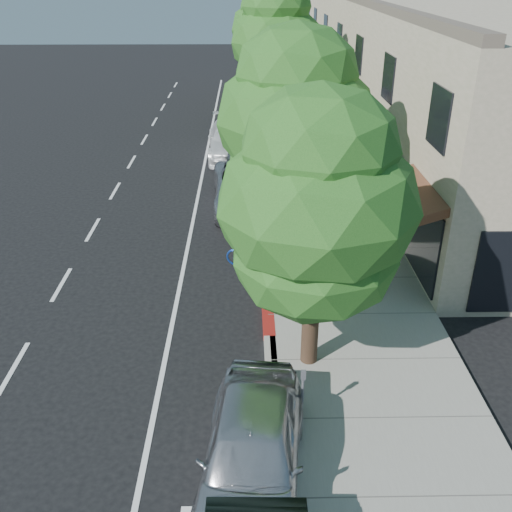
{
  "coord_description": "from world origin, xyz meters",
  "views": [
    {
      "loc": [
        -0.56,
        -13.06,
        8.65
      ],
      "look_at": [
        -0.31,
        1.15,
        1.35
      ],
      "focal_mm": 40.0,
      "sensor_mm": 36.0,
      "label": 1
    }
  ],
  "objects_px": {
    "street_tree_2": "(283,94)",
    "silver_suv": "(248,189)",
    "bicycle": "(252,255)",
    "dark_sedan": "(246,177)",
    "near_car_a": "(252,451)",
    "pedestrian": "(354,166)",
    "street_tree_0": "(316,208)",
    "street_tree_1": "(295,122)",
    "cyclist": "(273,241)",
    "dark_suv_far": "(247,107)",
    "street_tree_4": "(271,41)",
    "white_pickup": "(232,139)",
    "street_tree_5": "(267,31)",
    "street_tree_3": "(276,44)"
  },
  "relations": [
    {
      "from": "silver_suv",
      "to": "dark_sedan",
      "type": "bearing_deg",
      "value": 90.37
    },
    {
      "from": "street_tree_2",
      "to": "pedestrian",
      "type": "relative_size",
      "value": 3.61
    },
    {
      "from": "street_tree_5",
      "to": "cyclist",
      "type": "relative_size",
      "value": 4.15
    },
    {
      "from": "silver_suv",
      "to": "street_tree_3",
      "type": "bearing_deg",
      "value": 77.27
    },
    {
      "from": "bicycle",
      "to": "silver_suv",
      "type": "distance_m",
      "value": 5.01
    },
    {
      "from": "bicycle",
      "to": "street_tree_4",
      "type": "bearing_deg",
      "value": 11.33
    },
    {
      "from": "bicycle",
      "to": "dark_sedan",
      "type": "xyz_separation_m",
      "value": [
        -0.19,
        6.56,
        0.3
      ]
    },
    {
      "from": "street_tree_0",
      "to": "silver_suv",
      "type": "bearing_deg",
      "value": 97.97
    },
    {
      "from": "street_tree_4",
      "to": "pedestrian",
      "type": "height_order",
      "value": "street_tree_4"
    },
    {
      "from": "street_tree_4",
      "to": "cyclist",
      "type": "distance_m",
      "value": 19.38
    },
    {
      "from": "dark_sedan",
      "to": "dark_suv_far",
      "type": "bearing_deg",
      "value": 91.0
    },
    {
      "from": "pedestrian",
      "to": "street_tree_2",
      "type": "bearing_deg",
      "value": -10.17
    },
    {
      "from": "cyclist",
      "to": "bicycle",
      "type": "height_order",
      "value": "cyclist"
    },
    {
      "from": "street_tree_5",
      "to": "street_tree_3",
      "type": "bearing_deg",
      "value": -90.0
    },
    {
      "from": "street_tree_1",
      "to": "dark_suv_far",
      "type": "height_order",
      "value": "street_tree_1"
    },
    {
      "from": "cyclist",
      "to": "dark_sedan",
      "type": "bearing_deg",
      "value": 24.77
    },
    {
      "from": "street_tree_5",
      "to": "dark_sedan",
      "type": "bearing_deg",
      "value": -94.61
    },
    {
      "from": "near_car_a",
      "to": "street_tree_2",
      "type": "bearing_deg",
      "value": 90.96
    },
    {
      "from": "dark_suv_far",
      "to": "pedestrian",
      "type": "relative_size",
      "value": 2.95
    },
    {
      "from": "silver_suv",
      "to": "near_car_a",
      "type": "xyz_separation_m",
      "value": [
        0.0,
        -13.5,
        -0.03
      ]
    },
    {
      "from": "dark_sedan",
      "to": "white_pickup",
      "type": "xyz_separation_m",
      "value": [
        -0.71,
        5.44,
        0.08
      ]
    },
    {
      "from": "dark_sedan",
      "to": "white_pickup",
      "type": "bearing_deg",
      "value": 98.81
    },
    {
      "from": "street_tree_1",
      "to": "silver_suv",
      "type": "relative_size",
      "value": 1.25
    },
    {
      "from": "street_tree_1",
      "to": "pedestrian",
      "type": "height_order",
      "value": "street_tree_1"
    },
    {
      "from": "street_tree_0",
      "to": "white_pickup",
      "type": "distance_m",
      "value": 17.45
    },
    {
      "from": "cyclist",
      "to": "near_car_a",
      "type": "xyz_separation_m",
      "value": [
        -0.75,
        -8.5,
        -0.14
      ]
    },
    {
      "from": "bicycle",
      "to": "dark_sedan",
      "type": "distance_m",
      "value": 6.57
    },
    {
      "from": "street_tree_1",
      "to": "street_tree_3",
      "type": "relative_size",
      "value": 0.88
    },
    {
      "from": "street_tree_1",
      "to": "pedestrian",
      "type": "relative_size",
      "value": 4.01
    },
    {
      "from": "street_tree_4",
      "to": "street_tree_3",
      "type": "bearing_deg",
      "value": -90.0
    },
    {
      "from": "near_car_a",
      "to": "pedestrian",
      "type": "relative_size",
      "value": 2.52
    },
    {
      "from": "dark_suv_far",
      "to": "street_tree_4",
      "type": "bearing_deg",
      "value": 13.45
    },
    {
      "from": "street_tree_1",
      "to": "street_tree_3",
      "type": "xyz_separation_m",
      "value": [
        0.0,
        12.0,
        0.8
      ]
    },
    {
      "from": "bicycle",
      "to": "dark_sedan",
      "type": "relative_size",
      "value": 0.38
    },
    {
      "from": "street_tree_4",
      "to": "white_pickup",
      "type": "height_order",
      "value": "street_tree_4"
    },
    {
      "from": "street_tree_1",
      "to": "pedestrian",
      "type": "xyz_separation_m",
      "value": [
        3.05,
        5.89,
        -3.35
      ]
    },
    {
      "from": "street_tree_1",
      "to": "street_tree_5",
      "type": "distance_m",
      "value": 24.0
    },
    {
      "from": "street_tree_0",
      "to": "bicycle",
      "type": "xyz_separation_m",
      "value": [
        -1.3,
        5.0,
        -3.63
      ]
    },
    {
      "from": "pedestrian",
      "to": "street_tree_1",
      "type": "bearing_deg",
      "value": 54.45
    },
    {
      "from": "street_tree_2",
      "to": "silver_suv",
      "type": "bearing_deg",
      "value": -124.99
    },
    {
      "from": "street_tree_5",
      "to": "silver_suv",
      "type": "height_order",
      "value": "street_tree_5"
    },
    {
      "from": "street_tree_2",
      "to": "cyclist",
      "type": "distance_m",
      "value": 7.7
    },
    {
      "from": "street_tree_2",
      "to": "dark_sedan",
      "type": "relative_size",
      "value": 1.44
    },
    {
      "from": "street_tree_4",
      "to": "pedestrian",
      "type": "xyz_separation_m",
      "value": [
        3.05,
        -12.11,
        -3.62
      ]
    },
    {
      "from": "cyclist",
      "to": "near_car_a",
      "type": "relative_size",
      "value": 0.4
    },
    {
      "from": "silver_suv",
      "to": "pedestrian",
      "type": "distance_m",
      "value": 4.84
    },
    {
      "from": "dark_suv_far",
      "to": "silver_suv",
      "type": "bearing_deg",
      "value": -88.28
    },
    {
      "from": "street_tree_0",
      "to": "near_car_a",
      "type": "bearing_deg",
      "value": -111.8
    },
    {
      "from": "dark_sedan",
      "to": "silver_suv",
      "type": "bearing_deg",
      "value": -85.41
    },
    {
      "from": "street_tree_2",
      "to": "near_car_a",
      "type": "distance_m",
      "value": 15.9
    }
  ]
}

